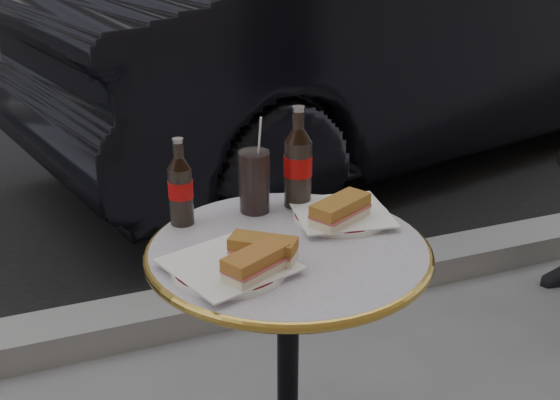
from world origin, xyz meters
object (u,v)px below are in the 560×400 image
object	(u,v)px
bistro_table	(288,384)
cola_bottle_right	(298,157)
plate_left	(229,268)
cola_glass	(254,181)
parked_car	(397,35)
cola_bottle_left	(180,182)
plate_right	(341,215)

from	to	relation	value
bistro_table	cola_bottle_right	xyz separation A→B (m)	(0.10, 0.20, 0.49)
plate_left	cola_glass	bearing A→B (deg)	60.56
plate_left	cola_bottle_right	distance (m)	0.38
cola_glass	parked_car	distance (m)	2.72
plate_left	cola_bottle_left	world-z (taller)	cola_bottle_left
cola_glass	cola_bottle_right	bearing A→B (deg)	-2.67
bistro_table	cola_bottle_left	size ratio (longest dim) A/B	3.56
plate_right	parked_car	distance (m)	2.71
bistro_table	cola_bottle_left	distance (m)	0.54
cola_bottle_right	cola_glass	bearing A→B (deg)	177.33
plate_left	parked_car	distance (m)	3.01
cola_glass	parked_car	bearing A→B (deg)	52.55
bistro_table	cola_glass	world-z (taller)	cola_glass
plate_left	cola_glass	world-z (taller)	cola_glass
cola_bottle_left	bistro_table	bearing A→B (deg)	-47.03
plate_left	parked_car	world-z (taller)	parked_car
cola_bottle_right	parked_car	distance (m)	2.66
plate_left	bistro_table	bearing A→B (deg)	21.16
cola_bottle_right	cola_bottle_left	bearing A→B (deg)	-180.00
cola_bottle_right	plate_left	bearing A→B (deg)	-135.04
bistro_table	cola_bottle_left	xyz separation A→B (m)	(-0.18, 0.20, 0.47)
plate_right	cola_bottle_left	distance (m)	0.38
parked_car	cola_bottle_right	bearing A→B (deg)	130.77
cola_bottle_left	cola_bottle_right	size ratio (longest dim) A/B	0.83
cola_bottle_right	cola_glass	xyz separation A→B (m)	(-0.11, 0.01, -0.05)
plate_right	parked_car	xyz separation A→B (m)	(1.48, 2.27, -0.03)
cola_bottle_right	cola_glass	size ratio (longest dim) A/B	1.64
bistro_table	plate_right	distance (m)	0.42
plate_right	cola_bottle_right	size ratio (longest dim) A/B	0.91
bistro_table	plate_left	world-z (taller)	plate_left
plate_right	cola_bottle_right	distance (m)	0.17
cola_bottle_left	cola_bottle_right	world-z (taller)	cola_bottle_right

